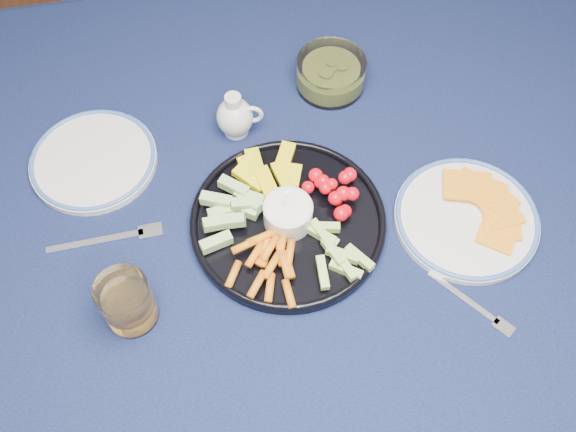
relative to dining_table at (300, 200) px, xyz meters
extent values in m
plane|color=#52311C|center=(0.00, 0.00, -0.66)|extent=(4.00, 4.00, 0.00)
cylinder|color=#4F341A|center=(0.72, 0.42, -0.31)|extent=(0.07, 0.07, 0.70)
cube|color=#4F341A|center=(0.00, 0.00, 0.06)|extent=(1.60, 1.00, 0.04)
cube|color=black|center=(0.00, 0.00, 0.08)|extent=(1.66, 1.06, 0.01)
cube|color=black|center=(0.00, 0.53, -0.06)|extent=(1.66, 0.01, 0.30)
cylinder|color=black|center=(-0.04, -0.10, 0.09)|extent=(0.33, 0.33, 0.01)
torus|color=black|center=(-0.04, -0.10, 0.11)|extent=(0.33, 0.33, 0.01)
cylinder|color=silver|center=(-0.04, -0.10, 0.12)|extent=(0.08, 0.08, 0.04)
cylinder|color=white|center=(-0.04, -0.10, 0.14)|extent=(0.07, 0.07, 0.01)
cylinder|color=silver|center=(-0.10, 0.12, 0.09)|extent=(0.05, 0.05, 0.01)
ellipsoid|color=silver|center=(-0.10, 0.12, 0.13)|extent=(0.07, 0.07, 0.08)
cylinder|color=silver|center=(-0.10, 0.12, 0.17)|extent=(0.03, 0.03, 0.03)
torus|color=silver|center=(-0.07, 0.11, 0.13)|extent=(0.04, 0.02, 0.04)
torus|color=#3E63AF|center=(-0.10, 0.12, 0.15)|extent=(0.03, 0.03, 0.00)
cylinder|color=white|center=(0.10, 0.20, 0.12)|extent=(0.13, 0.13, 0.06)
cylinder|color=olive|center=(0.10, 0.20, 0.11)|extent=(0.11, 0.11, 0.03)
cylinder|color=silver|center=(0.25, -0.15, 0.09)|extent=(0.24, 0.24, 0.01)
torus|color=#3E63AF|center=(0.25, -0.15, 0.10)|extent=(0.24, 0.24, 0.01)
cylinder|color=white|center=(-0.31, -0.21, 0.14)|extent=(0.08, 0.08, 0.10)
cylinder|color=#CA9017|center=(-0.31, -0.21, 0.11)|extent=(0.07, 0.07, 0.05)
cube|color=white|center=(-0.36, -0.07, 0.09)|extent=(0.16, 0.02, 0.00)
cube|color=white|center=(-0.27, -0.07, 0.09)|extent=(0.04, 0.03, 0.00)
cube|color=white|center=(0.20, -0.28, 0.09)|extent=(0.09, 0.11, 0.00)
cube|color=white|center=(0.25, -0.34, 0.09)|extent=(0.04, 0.04, 0.00)
cylinder|color=silver|center=(-0.36, 0.09, 0.09)|extent=(0.22, 0.22, 0.01)
torus|color=#3E63AF|center=(-0.36, 0.09, 0.10)|extent=(0.22, 0.22, 0.01)
camera|label=1|loc=(-0.14, -0.63, 1.02)|focal=40.00mm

